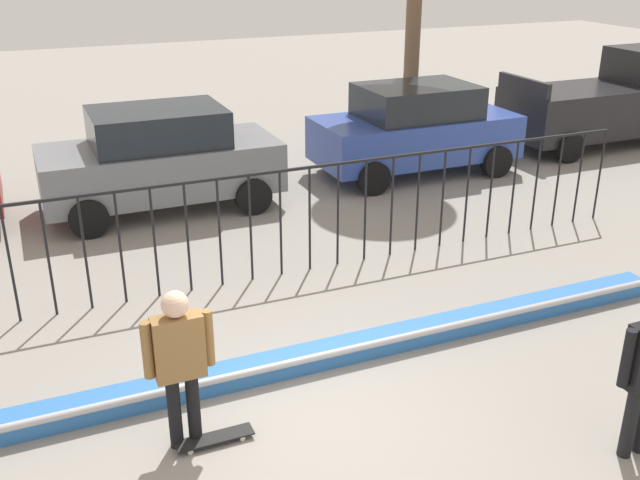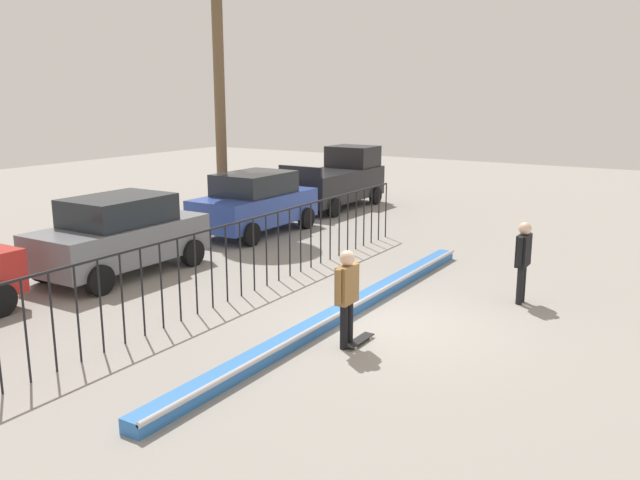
# 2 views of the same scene
# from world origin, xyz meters

# --- Properties ---
(ground_plane) EXTENTS (60.00, 60.00, 0.00)m
(ground_plane) POSITION_xyz_m (0.00, 0.00, 0.00)
(ground_plane) COLOR gray
(bowl_coping_ledge) EXTENTS (11.00, 0.40, 0.27)m
(bowl_coping_ledge) POSITION_xyz_m (0.00, 1.01, 0.12)
(bowl_coping_ledge) COLOR #2D6BB7
(bowl_coping_ledge) RESTS_ON ground
(perimeter_fence) EXTENTS (14.04, 0.04, 1.66)m
(perimeter_fence) POSITION_xyz_m (0.00, 3.56, 1.03)
(perimeter_fence) COLOR black
(perimeter_fence) RESTS_ON ground
(skateboarder) EXTENTS (0.70, 0.26, 1.72)m
(skateboarder) POSITION_xyz_m (-1.35, 0.18, 1.03)
(skateboarder) COLOR black
(skateboarder) RESTS_ON ground
(skateboard) EXTENTS (0.80, 0.20, 0.07)m
(skateboard) POSITION_xyz_m (-1.08, 0.07, 0.06)
(skateboard) COLOR black
(skateboard) RESTS_ON ground
(camera_operator) EXTENTS (0.70, 0.26, 1.73)m
(camera_operator) POSITION_xyz_m (2.71, -1.70, 1.04)
(camera_operator) COLOR black
(camera_operator) RESTS_ON ground
(parked_car_gray) EXTENTS (4.30, 2.12, 1.90)m
(parked_car_gray) POSITION_xyz_m (-0.10, 7.16, 0.97)
(parked_car_gray) COLOR slate
(parked_car_gray) RESTS_ON ground
(parked_car_blue) EXTENTS (4.30, 2.12, 1.90)m
(parked_car_blue) POSITION_xyz_m (5.35, 7.25, 0.97)
(parked_car_blue) COLOR #2D479E
(parked_car_blue) RESTS_ON ground
(pickup_truck) EXTENTS (4.70, 2.12, 2.24)m
(pickup_truck) POSITION_xyz_m (10.80, 7.51, 1.04)
(pickup_truck) COLOR black
(pickup_truck) RESTS_ON ground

